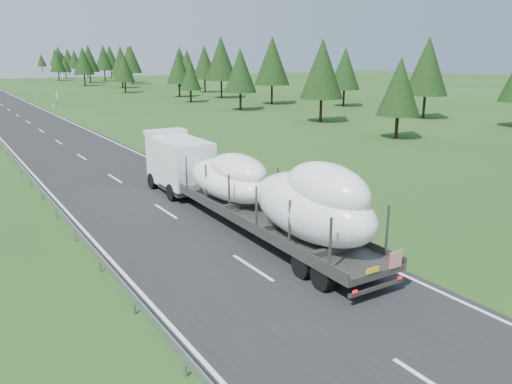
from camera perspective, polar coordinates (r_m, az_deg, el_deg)
highway_sign at (r=88.70m, az=-21.80°, el=10.08°), size 0.08×0.90×2.60m
tree_line_right at (r=135.29m, az=-11.62°, el=14.42°), size 27.67×312.46×12.20m
boat_truck at (r=24.36m, az=-1.06°, el=0.86°), size 3.13×19.81×4.39m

